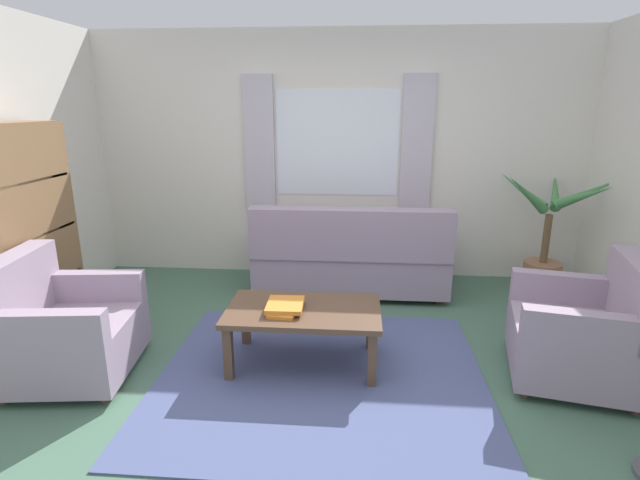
{
  "coord_description": "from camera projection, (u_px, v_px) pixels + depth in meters",
  "views": [
    {
      "loc": [
        0.23,
        -2.97,
        1.85
      ],
      "look_at": [
        -0.06,
        0.7,
        0.8
      ],
      "focal_mm": 26.94,
      "sensor_mm": 36.0,
      "label": 1
    }
  ],
  "objects": [
    {
      "name": "ground_plane",
      "position": [
        321.0,
        377.0,
        3.37
      ],
      "size": [
        6.24,
        6.24,
        0.0
      ],
      "primitive_type": "plane",
      "color": "#476B56"
    },
    {
      "name": "wall_back",
      "position": [
        337.0,
        157.0,
        5.19
      ],
      "size": [
        5.32,
        0.12,
        2.6
      ],
      "primitive_type": "cube",
      "color": "silver",
      "rests_on": "ground_plane"
    },
    {
      "name": "window_with_curtains",
      "position": [
        337.0,
        143.0,
        5.06
      ],
      "size": [
        1.98,
        0.07,
        1.4
      ],
      "color": "white"
    },
    {
      "name": "area_rug",
      "position": [
        321.0,
        376.0,
        3.37
      ],
      "size": [
        2.27,
        2.03,
        0.01
      ],
      "primitive_type": "cube",
      "color": "#4C5684",
      "rests_on": "ground_plane"
    },
    {
      "name": "couch",
      "position": [
        350.0,
        258.0,
        4.8
      ],
      "size": [
        1.9,
        0.82,
        0.92
      ],
      "rotation": [
        0.0,
        0.0,
        3.14
      ],
      "color": "#998499",
      "rests_on": "ground_plane"
    },
    {
      "name": "armchair_left",
      "position": [
        61.0,
        329.0,
        3.31
      ],
      "size": [
        0.91,
        0.93,
        0.88
      ],
      "rotation": [
        0.0,
        0.0,
        1.69
      ],
      "color": "#998499",
      "rests_on": "ground_plane"
    },
    {
      "name": "armchair_right",
      "position": [
        586.0,
        332.0,
        3.26
      ],
      "size": [
        0.98,
        0.99,
        0.88
      ],
      "rotation": [
        0.0,
        0.0,
        -1.78
      ],
      "color": "#998499",
      "rests_on": "ground_plane"
    },
    {
      "name": "coffee_table",
      "position": [
        303.0,
        316.0,
        3.45
      ],
      "size": [
        1.1,
        0.64,
        0.44
      ],
      "color": "brown",
      "rests_on": "ground_plane"
    },
    {
      "name": "book_stack_on_table",
      "position": [
        285.0,
        307.0,
        3.39
      ],
      "size": [
        0.26,
        0.33,
        0.05
      ],
      "color": "orange",
      "rests_on": "coffee_table"
    },
    {
      "name": "potted_plant",
      "position": [
        547.0,
        242.0,
        4.76
      ],
      "size": [
        1.2,
        1.17,
        1.27
      ],
      "color": "#9E6B4C",
      "rests_on": "ground_plane"
    },
    {
      "name": "bookshelf",
      "position": [
        28.0,
        231.0,
        3.77
      ],
      "size": [
        0.3,
        0.94,
        1.72
      ],
      "rotation": [
        0.0,
        0.0,
        -1.57
      ],
      "color": "olive",
      "rests_on": "ground_plane"
    }
  ]
}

